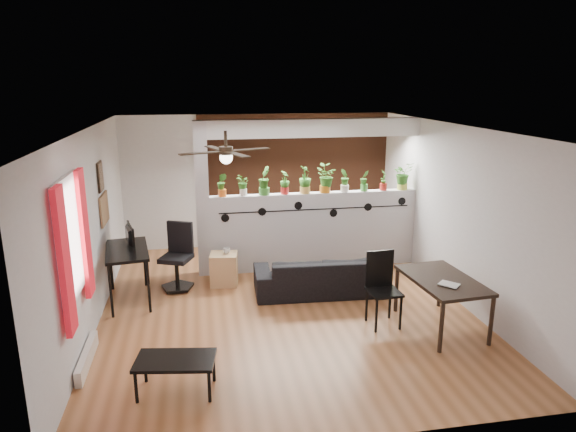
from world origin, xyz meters
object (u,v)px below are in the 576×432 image
at_px(sofa, 320,275).
at_px(cup, 226,251).
at_px(ceiling_fan, 226,153).
at_px(potted_plant_9, 403,175).
at_px(potted_plant_3, 285,182).
at_px(potted_plant_8, 384,179).
at_px(cube_shelf, 224,269).
at_px(potted_plant_0, 222,184).
at_px(dining_table, 442,284).
at_px(coffee_table, 175,362).
at_px(potted_plant_2, 264,180).
at_px(potted_plant_5, 325,178).
at_px(potted_plant_1, 243,184).
at_px(potted_plant_6, 345,180).
at_px(office_chair, 178,261).
at_px(potted_plant_7, 364,180).
at_px(potted_plant_4, 305,179).
at_px(folding_chair, 382,282).
at_px(computer_desk, 127,254).

xyz_separation_m(sofa, cup, (-1.40, 0.59, 0.29)).
height_order(ceiling_fan, potted_plant_9, ceiling_fan).
distance_m(ceiling_fan, potted_plant_9, 3.72).
distance_m(potted_plant_3, sofa, 1.74).
relative_size(potted_plant_8, cube_shelf, 0.70).
bearing_deg(potted_plant_0, dining_table, -42.98).
height_order(potted_plant_3, coffee_table, potted_plant_3).
xyz_separation_m(cube_shelf, coffee_table, (-0.67, -2.91, 0.08)).
bearing_deg(sofa, coffee_table, 50.44).
xyz_separation_m(potted_plant_2, potted_plant_5, (1.05, -0.00, 0.00)).
bearing_deg(potted_plant_5, dining_table, -69.12).
bearing_deg(potted_plant_0, coffee_table, -101.71).
bearing_deg(potted_plant_1, coffee_table, -107.20).
bearing_deg(potted_plant_2, potted_plant_6, -0.00).
xyz_separation_m(ceiling_fan, potted_plant_0, (0.02, 1.80, -0.76)).
bearing_deg(office_chair, potted_plant_8, 8.73).
relative_size(potted_plant_6, sofa, 0.21).
bearing_deg(potted_plant_5, potted_plant_2, 180.00).
relative_size(potted_plant_0, potted_plant_9, 0.81).
bearing_deg(coffee_table, potted_plant_7, 47.28).
relative_size(potted_plant_9, cup, 4.15).
bearing_deg(potted_plant_2, potted_plant_9, -0.00).
distance_m(potted_plant_8, office_chair, 3.77).
bearing_deg(potted_plant_6, potted_plant_1, -180.00).
bearing_deg(potted_plant_6, cup, -165.89).
bearing_deg(ceiling_fan, office_chair, 120.47).
height_order(office_chair, dining_table, office_chair).
relative_size(potted_plant_5, office_chair, 0.47).
xyz_separation_m(potted_plant_4, potted_plant_9, (1.76, 0.00, 0.00)).
xyz_separation_m(ceiling_fan, potted_plant_8, (2.83, 1.80, -0.77)).
height_order(potted_plant_0, coffee_table, potted_plant_0).
bearing_deg(coffee_table, dining_table, 14.57).
bearing_deg(folding_chair, potted_plant_9, 62.62).
xyz_separation_m(potted_plant_9, coffee_table, (-3.87, -3.43, -1.26)).
relative_size(potted_plant_2, office_chair, 0.46).
distance_m(potted_plant_5, cube_shelf, 2.30).
height_order(potted_plant_1, potted_plant_3, potted_plant_3).
bearing_deg(potted_plant_7, potted_plant_3, 180.00).
bearing_deg(computer_desk, folding_chair, -21.41).
xyz_separation_m(computer_desk, folding_chair, (3.46, -1.36, -0.14)).
bearing_deg(potted_plant_1, potted_plant_3, 0.00).
bearing_deg(potted_plant_6, dining_table, -76.33).
relative_size(potted_plant_1, potted_plant_8, 0.98).
bearing_deg(cube_shelf, potted_plant_1, 61.24).
relative_size(potted_plant_0, cup, 3.35).
relative_size(potted_plant_7, sofa, 0.19).
xyz_separation_m(potted_plant_4, potted_plant_8, (1.40, 0.00, -0.05)).
bearing_deg(potted_plant_3, office_chair, -163.17).
bearing_deg(cup, potted_plant_2, 37.32).
xyz_separation_m(potted_plant_6, potted_plant_9, (1.05, 0.00, 0.04)).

